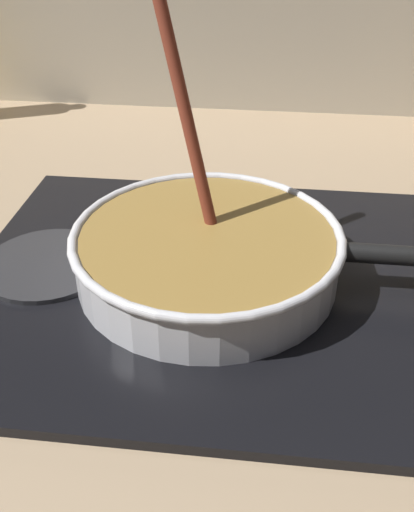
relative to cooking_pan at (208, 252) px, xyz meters
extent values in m
cube|color=#9E8466|center=(-0.11, -0.17, -0.07)|extent=(2.40, 1.60, 0.04)
cube|color=black|center=(0.00, 0.00, -0.04)|extent=(0.56, 0.48, 0.01)
torus|color=#592D0C|center=(0.00, 0.00, -0.03)|extent=(0.20, 0.20, 0.01)
cylinder|color=#262628|center=(-0.19, 0.00, -0.03)|extent=(0.15, 0.15, 0.01)
cylinder|color=silver|center=(0.00, 0.00, -0.01)|extent=(0.30, 0.30, 0.06)
cylinder|color=olive|center=(0.00, 0.00, 0.00)|extent=(0.28, 0.28, 0.05)
torus|color=silver|center=(0.00, 0.00, 0.02)|extent=(0.31, 0.31, 0.01)
cylinder|color=black|center=(0.21, 0.00, 0.01)|extent=(0.13, 0.02, 0.02)
cylinder|color=beige|center=(0.01, -0.06, 0.01)|extent=(0.03, 0.03, 0.01)
cylinder|color=beige|center=(-0.01, 0.05, 0.01)|extent=(0.03, 0.03, 0.01)
cylinder|color=beige|center=(0.07, 0.08, 0.01)|extent=(0.03, 0.03, 0.01)
cylinder|color=#EDD88C|center=(-0.10, 0.05, 0.01)|extent=(0.03, 0.03, 0.01)
cylinder|color=#E5CC7A|center=(-0.01, 0.00, 0.01)|extent=(0.04, 0.04, 0.01)
cylinder|color=beige|center=(-0.01, -0.12, 0.01)|extent=(0.04, 0.04, 0.01)
cylinder|color=maroon|center=(-0.03, 0.04, 0.15)|extent=(0.09, 0.06, 0.29)
cube|color=brown|center=(0.00, 0.02, 0.01)|extent=(0.05, 0.05, 0.01)
camera|label=1|loc=(0.06, -0.55, 0.36)|focal=40.94mm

